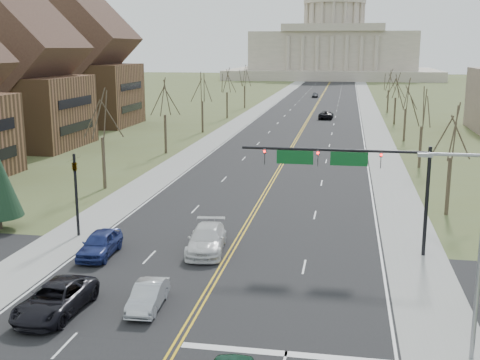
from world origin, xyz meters
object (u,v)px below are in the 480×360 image
at_px(signal_left, 76,186).
at_px(car_far_sb, 315,95).
at_px(car_sb_outer_lead, 55,299).
at_px(car_sb_inner_second, 207,239).
at_px(car_sb_inner_lead, 148,296).
at_px(car_sb_outer_second, 100,244).
at_px(signal_mast, 348,166).
at_px(street_light, 475,244).
at_px(car_far_nb, 326,115).

bearing_deg(signal_left, car_far_sb, 85.54).
bearing_deg(car_sb_outer_lead, car_far_sb, 89.99).
height_order(car_sb_outer_lead, car_sb_inner_second, car_sb_inner_second).
bearing_deg(car_sb_inner_lead, car_sb_outer_second, 125.08).
relative_size(signal_mast, car_sb_outer_lead, 2.17).
distance_m(car_sb_outer_lead, car_far_sb, 139.65).
height_order(signal_left, car_sb_outer_second, signal_left).
bearing_deg(car_sb_inner_second, car_sb_outer_lead, -122.95).
relative_size(street_light, car_sb_inner_lead, 2.25).
xyz_separation_m(car_sb_inner_second, car_far_nb, (4.88, 78.62, -0.06)).
relative_size(signal_mast, car_sb_outer_second, 2.55).
bearing_deg(car_far_sb, street_light, -85.32).
xyz_separation_m(signal_left, car_sb_outer_lead, (4.53, -12.45, -2.93)).
relative_size(car_sb_inner_lead, car_far_nb, 0.73).
bearing_deg(car_far_nb, signal_mast, 95.65).
height_order(signal_left, car_sb_inner_lead, signal_left).
height_order(signal_mast, car_sb_inner_second, signal_mast).
bearing_deg(car_sb_outer_lead, signal_mast, 43.02).
bearing_deg(car_sb_inner_second, car_sb_outer_second, -169.21).
bearing_deg(car_sb_inner_lead, signal_mast, 44.38).
height_order(signal_mast, car_far_sb, signal_mast).
relative_size(street_light, car_far_nb, 1.64).
bearing_deg(car_sb_outer_second, car_far_sb, 84.17).
xyz_separation_m(signal_mast, car_sb_inner_lead, (-10.00, -10.97, -5.08)).
height_order(street_light, car_sb_outer_lead, street_light).
xyz_separation_m(street_light, car_sb_inner_second, (-14.34, 11.75, -4.38)).
distance_m(signal_left, car_sb_inner_second, 10.45).
height_order(car_sb_inner_lead, car_far_nb, car_far_nb).
distance_m(street_light, car_sb_outer_lead, 20.22).
bearing_deg(signal_mast, car_sb_outer_second, -166.41).
relative_size(street_light, car_far_sb, 2.24).
distance_m(car_sb_outer_lead, car_far_nb, 89.91).
xyz_separation_m(signal_mast, car_sb_outer_second, (-15.68, -3.79, -4.94)).
distance_m(car_sb_inner_lead, car_sb_outer_second, 9.16).
xyz_separation_m(signal_left, car_sb_outer_second, (3.27, -3.79, -2.89)).
bearing_deg(car_sb_inner_lead, car_sb_outer_lead, -164.75).
xyz_separation_m(car_sb_outer_lead, car_far_sb, (5.38, 139.54, -0.08)).
distance_m(car_sb_outer_lead, car_sb_inner_second, 11.97).
relative_size(car_sb_outer_second, car_far_sb, 1.17).
relative_size(car_sb_inner_lead, car_sb_outer_lead, 0.72).
height_order(signal_left, car_far_sb, signal_left).
bearing_deg(car_far_sb, car_sb_inner_lead, -91.53).
bearing_deg(street_light, car_sb_inner_lead, 170.61).
xyz_separation_m(car_sb_inner_second, car_far_sb, (0.01, 128.84, -0.14)).
relative_size(signal_mast, street_light, 1.34).
bearing_deg(car_sb_outer_second, car_far_nb, 78.95).
distance_m(signal_mast, car_far_nb, 77.14).
bearing_deg(car_far_nb, car_sb_inner_lead, 88.75).
xyz_separation_m(signal_left, car_sb_inner_lead, (8.95, -10.97, -3.04)).
distance_m(street_light, car_far_sb, 141.39).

